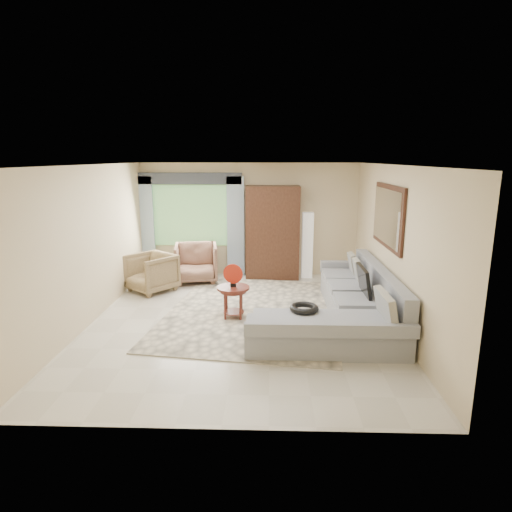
{
  "coord_description": "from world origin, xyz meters",
  "views": [
    {
      "loc": [
        0.48,
        -6.85,
        2.72
      ],
      "look_at": [
        0.25,
        0.35,
        1.05
      ],
      "focal_mm": 30.0,
      "sensor_mm": 36.0,
      "label": 1
    }
  ],
  "objects_px": {
    "coffee_table": "(233,302)",
    "tv_screen": "(364,281)",
    "floor_lamp": "(307,245)",
    "armchair_right": "(196,263)",
    "armoire": "(273,233)",
    "sectional_sofa": "(348,309)",
    "armchair_left": "(151,273)",
    "potted_plant": "(152,268)"
  },
  "relations": [
    {
      "from": "armoire",
      "to": "floor_lamp",
      "type": "height_order",
      "value": "armoire"
    },
    {
      "from": "sectional_sofa",
      "to": "floor_lamp",
      "type": "relative_size",
      "value": 2.31
    },
    {
      "from": "potted_plant",
      "to": "floor_lamp",
      "type": "bearing_deg",
      "value": 6.48
    },
    {
      "from": "coffee_table",
      "to": "tv_screen",
      "type": "bearing_deg",
      "value": -3.25
    },
    {
      "from": "potted_plant",
      "to": "armoire",
      "type": "xyz_separation_m",
      "value": [
        2.71,
        0.34,
        0.76
      ]
    },
    {
      "from": "armchair_right",
      "to": "armoire",
      "type": "relative_size",
      "value": 0.45
    },
    {
      "from": "potted_plant",
      "to": "floor_lamp",
      "type": "height_order",
      "value": "floor_lamp"
    },
    {
      "from": "coffee_table",
      "to": "armoire",
      "type": "height_order",
      "value": "armoire"
    },
    {
      "from": "tv_screen",
      "to": "armchair_right",
      "type": "height_order",
      "value": "tv_screen"
    },
    {
      "from": "floor_lamp",
      "to": "armoire",
      "type": "bearing_deg",
      "value": -175.71
    },
    {
      "from": "sectional_sofa",
      "to": "coffee_table",
      "type": "relative_size",
      "value": 6.16
    },
    {
      "from": "potted_plant",
      "to": "armoire",
      "type": "distance_m",
      "value": 2.83
    },
    {
      "from": "coffee_table",
      "to": "floor_lamp",
      "type": "height_order",
      "value": "floor_lamp"
    },
    {
      "from": "armchair_right",
      "to": "sectional_sofa",
      "type": "bearing_deg",
      "value": -49.89
    },
    {
      "from": "sectional_sofa",
      "to": "tv_screen",
      "type": "xyz_separation_m",
      "value": [
        0.27,
        0.17,
        0.44
      ]
    },
    {
      "from": "armchair_left",
      "to": "armchair_right",
      "type": "distance_m",
      "value": 1.1
    },
    {
      "from": "tv_screen",
      "to": "coffee_table",
      "type": "bearing_deg",
      "value": 176.75
    },
    {
      "from": "sectional_sofa",
      "to": "armchair_left",
      "type": "xyz_separation_m",
      "value": [
        -3.74,
        1.77,
        0.11
      ]
    },
    {
      "from": "armchair_right",
      "to": "floor_lamp",
      "type": "bearing_deg",
      "value": 0.93
    },
    {
      "from": "tv_screen",
      "to": "floor_lamp",
      "type": "height_order",
      "value": "floor_lamp"
    },
    {
      "from": "armchair_left",
      "to": "potted_plant",
      "type": "bearing_deg",
      "value": 143.41
    },
    {
      "from": "tv_screen",
      "to": "coffee_table",
      "type": "xyz_separation_m",
      "value": [
        -2.18,
        0.12,
        -0.43
      ]
    },
    {
      "from": "sectional_sofa",
      "to": "armoire",
      "type": "height_order",
      "value": "armoire"
    },
    {
      "from": "tv_screen",
      "to": "coffee_table",
      "type": "distance_m",
      "value": 2.23
    },
    {
      "from": "sectional_sofa",
      "to": "armchair_right",
      "type": "relative_size",
      "value": 3.68
    },
    {
      "from": "armchair_right",
      "to": "armoire",
      "type": "height_order",
      "value": "armoire"
    },
    {
      "from": "armchair_right",
      "to": "coffee_table",
      "type": "bearing_deg",
      "value": -74.72
    },
    {
      "from": "coffee_table",
      "to": "floor_lamp",
      "type": "relative_size",
      "value": 0.37
    },
    {
      "from": "coffee_table",
      "to": "potted_plant",
      "type": "height_order",
      "value": "potted_plant"
    },
    {
      "from": "tv_screen",
      "to": "armchair_left",
      "type": "distance_m",
      "value": 4.32
    },
    {
      "from": "potted_plant",
      "to": "armoire",
      "type": "relative_size",
      "value": 0.28
    },
    {
      "from": "armchair_right",
      "to": "armoire",
      "type": "bearing_deg",
      "value": 3.7
    },
    {
      "from": "armoire",
      "to": "floor_lamp",
      "type": "bearing_deg",
      "value": 4.29
    },
    {
      "from": "armchair_right",
      "to": "tv_screen",
      "type": "bearing_deg",
      "value": -45.48
    },
    {
      "from": "sectional_sofa",
      "to": "floor_lamp",
      "type": "bearing_deg",
      "value": 98.33
    },
    {
      "from": "armchair_left",
      "to": "armoire",
      "type": "bearing_deg",
      "value": 63.25
    },
    {
      "from": "sectional_sofa",
      "to": "armchair_left",
      "type": "distance_m",
      "value": 4.14
    },
    {
      "from": "tv_screen",
      "to": "floor_lamp",
      "type": "distance_m",
      "value": 2.87
    },
    {
      "from": "sectional_sofa",
      "to": "potted_plant",
      "type": "xyz_separation_m",
      "value": [
        -3.94,
        2.56,
        0.01
      ]
    },
    {
      "from": "sectional_sofa",
      "to": "armchair_right",
      "type": "distance_m",
      "value": 3.86
    },
    {
      "from": "coffee_table",
      "to": "armchair_right",
      "type": "relative_size",
      "value": 0.6
    },
    {
      "from": "sectional_sofa",
      "to": "armoire",
      "type": "distance_m",
      "value": 3.24
    }
  ]
}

